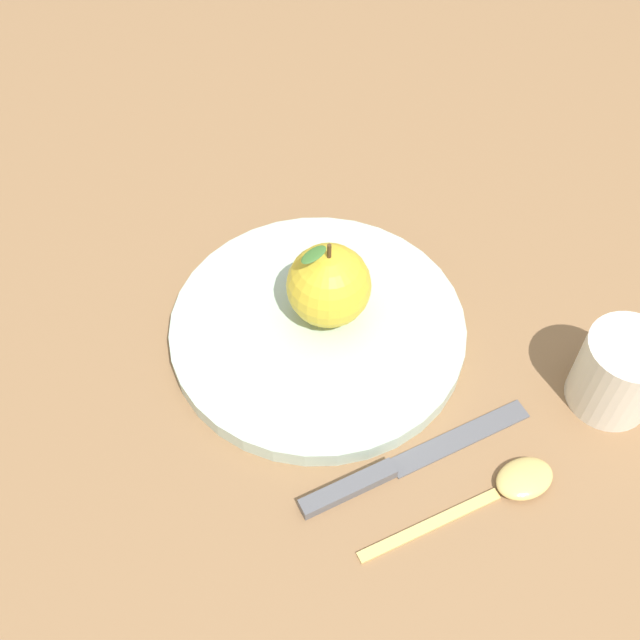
# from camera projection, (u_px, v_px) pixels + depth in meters

# --- Properties ---
(ground_plane) EXTENTS (2.40, 2.40, 0.00)m
(ground_plane) POSITION_uv_depth(u_px,v_px,m) (324.00, 343.00, 0.68)
(ground_plane) COLOR olive
(dinner_plate) EXTENTS (0.26, 0.26, 0.02)m
(dinner_plate) POSITION_uv_depth(u_px,v_px,m) (320.00, 327.00, 0.68)
(dinner_plate) COLOR #B2C6B2
(dinner_plate) RESTS_ON ground_plane
(apple) EXTENTS (0.07, 0.07, 0.09)m
(apple) POSITION_uv_depth(u_px,v_px,m) (329.00, 285.00, 0.65)
(apple) COLOR gold
(apple) RESTS_ON dinner_plate
(cup) EXTENTS (0.07, 0.07, 0.07)m
(cup) POSITION_uv_depth(u_px,v_px,m) (620.00, 370.00, 0.62)
(cup) COLOR silver
(cup) RESTS_ON ground_plane
(knife) EXTENTS (0.21, 0.03, 0.01)m
(knife) POSITION_uv_depth(u_px,v_px,m) (397.00, 466.00, 0.61)
(knife) COLOR #59595E
(knife) RESTS_ON ground_plane
(spoon) EXTENTS (0.17, 0.04, 0.01)m
(spoon) POSITION_uv_depth(u_px,v_px,m) (504.00, 488.00, 0.59)
(spoon) COLOR #D8B766
(spoon) RESTS_ON ground_plane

